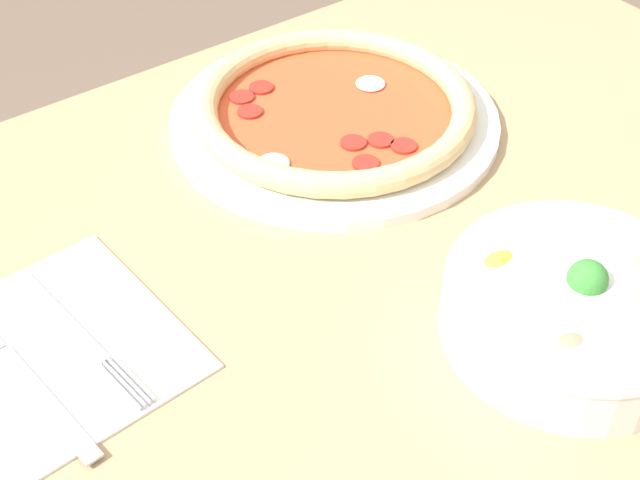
# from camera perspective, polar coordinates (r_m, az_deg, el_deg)

# --- Properties ---
(dining_table) EXTENTS (1.28, 0.95, 0.77)m
(dining_table) POSITION_cam_1_polar(r_m,az_deg,el_deg) (0.79, 2.09, -12.05)
(dining_table) COLOR tan
(dining_table) RESTS_ON ground_plane
(pizza) EXTENTS (0.34, 0.34, 0.04)m
(pizza) POSITION_cam_1_polar(r_m,az_deg,el_deg) (0.93, 0.93, 8.24)
(pizza) COLOR white
(pizza) RESTS_ON dining_table
(bowl) EXTENTS (0.21, 0.21, 0.07)m
(bowl) POSITION_cam_1_polar(r_m,az_deg,el_deg) (0.73, 15.97, -4.00)
(bowl) COLOR white
(bowl) RESTS_ON dining_table
(napkin) EXTENTS (0.21, 0.21, 0.00)m
(napkin) POSITION_cam_1_polar(r_m,az_deg,el_deg) (0.73, -17.12, -7.06)
(napkin) COLOR white
(napkin) RESTS_ON dining_table
(fork) EXTENTS (0.03, 0.19, 0.00)m
(fork) POSITION_cam_1_polar(r_m,az_deg,el_deg) (0.74, -15.17, -5.79)
(fork) COLOR silver
(fork) RESTS_ON napkin
(knife) EXTENTS (0.03, 0.23, 0.01)m
(knife) POSITION_cam_1_polar(r_m,az_deg,el_deg) (0.74, -19.30, -7.24)
(knife) COLOR silver
(knife) RESTS_ON napkin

